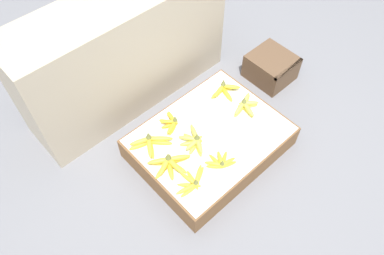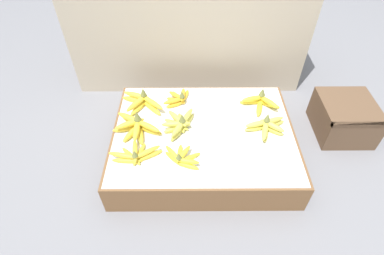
# 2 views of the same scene
# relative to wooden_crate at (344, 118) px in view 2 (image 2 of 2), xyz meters

# --- Properties ---
(ground_plane) EXTENTS (10.00, 10.00, 0.00)m
(ground_plane) POSITION_rel_wooden_crate_xyz_m (-0.80, -0.16, -0.10)
(ground_plane) COLOR slate
(display_platform) EXTENTS (0.92, 0.71, 0.17)m
(display_platform) POSITION_rel_wooden_crate_xyz_m (-0.80, -0.16, -0.01)
(display_platform) COLOR brown
(display_platform) RESTS_ON ground_plane
(back_vendor_table) EXTENTS (1.44, 0.42, 0.80)m
(back_vendor_table) POSITION_rel_wooden_crate_xyz_m (-0.88, 0.58, 0.30)
(back_vendor_table) COLOR tan
(back_vendor_table) RESTS_ON ground_plane
(wooden_crate) EXTENTS (0.30, 0.32, 0.20)m
(wooden_crate) POSITION_rel_wooden_crate_xyz_m (0.00, 0.00, 0.00)
(wooden_crate) COLOR brown
(wooden_crate) RESTS_ON ground_plane
(banana_bunch_front_left) EXTENTS (0.25, 0.14, 0.08)m
(banana_bunch_front_left) POSITION_rel_wooden_crate_xyz_m (-1.12, -0.35, 0.10)
(banana_bunch_front_left) COLOR gold
(banana_bunch_front_left) RESTS_ON display_platform
(banana_bunch_front_midleft) EXTENTS (0.18, 0.16, 0.08)m
(banana_bunch_front_midleft) POSITION_rel_wooden_crate_xyz_m (-0.91, -0.36, 0.10)
(banana_bunch_front_midleft) COLOR yellow
(banana_bunch_front_midleft) RESTS_ON display_platform
(banana_bunch_middle_left) EXTENTS (0.26, 0.22, 0.11)m
(banana_bunch_middle_left) POSITION_rel_wooden_crate_xyz_m (-1.14, -0.17, 0.11)
(banana_bunch_middle_left) COLOR gold
(banana_bunch_middle_left) RESTS_ON display_platform
(banana_bunch_middle_midleft) EXTENTS (0.17, 0.22, 0.10)m
(banana_bunch_middle_midleft) POSITION_rel_wooden_crate_xyz_m (-0.92, -0.15, 0.10)
(banana_bunch_middle_midleft) COLOR gold
(banana_bunch_middle_midleft) RESTS_ON display_platform
(banana_bunch_middle_right) EXTENTS (0.22, 0.17, 0.10)m
(banana_bunch_middle_right) POSITION_rel_wooden_crate_xyz_m (-0.49, -0.17, 0.11)
(banana_bunch_middle_right) COLOR #DBCC4C
(banana_bunch_middle_right) RESTS_ON display_platform
(banana_bunch_back_left) EXTENTS (0.25, 0.18, 0.11)m
(banana_bunch_back_left) POSITION_rel_wooden_crate_xyz_m (-1.13, 0.02, 0.11)
(banana_bunch_back_left) COLOR gold
(banana_bunch_back_left) RESTS_ON display_platform
(banana_bunch_back_midleft) EXTENTS (0.15, 0.16, 0.09)m
(banana_bunch_back_midleft) POSITION_rel_wooden_crate_xyz_m (-0.93, 0.06, 0.10)
(banana_bunch_back_midleft) COLOR gold
(banana_bunch_back_midleft) RESTS_ON display_platform
(banana_bunch_back_right) EXTENTS (0.22, 0.15, 0.10)m
(banana_bunch_back_right) POSITION_rel_wooden_crate_xyz_m (-0.49, 0.02, 0.11)
(banana_bunch_back_right) COLOR yellow
(banana_bunch_back_right) RESTS_ON display_platform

